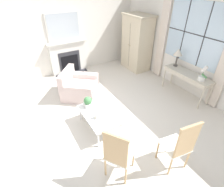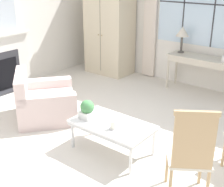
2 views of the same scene
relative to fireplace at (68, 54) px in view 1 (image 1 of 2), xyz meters
The scene contains 14 objects.
ground_plane 3.00m from the fireplace, ahead, with size 14.00×14.00×0.00m, color silver.
wall_back_windowed 4.05m from the fireplace, 43.15° to the left, with size 7.20×0.14×2.80m.
wall_left 0.79m from the fireplace, 111.63° to the left, with size 0.06×7.20×2.80m, color silver.
fireplace is the anchor object (origin of this frame).
armoire 2.53m from the fireplace, 68.03° to the left, with size 1.12×0.71×1.96m.
console_table 4.04m from the fireplace, 36.71° to the left, with size 1.43×0.45×0.73m.
table_lamp 3.70m from the fireplace, 42.56° to the left, with size 0.26×0.26×0.54m.
potted_orchid 4.39m from the fireplace, 32.64° to the left, with size 0.22×0.17×0.42m.
armchair_upholstered 1.73m from the fireplace, ahead, with size 1.33×1.32×0.80m.
side_chair_wooden 4.84m from the fireplace, ahead, with size 0.50×0.50×1.15m.
accent_chair_wooden 4.48m from the fireplace, ahead, with size 0.61×0.61×1.11m.
coffee_table 3.23m from the fireplace, ahead, with size 1.08×0.63×0.43m.
potted_plant_small 2.87m from the fireplace, 10.00° to the right, with size 0.19×0.19×0.26m.
pillar_candle 3.35m from the fireplace, ahead, with size 0.12×0.12×0.13m.
Camera 1 is at (3.03, -1.39, 2.98)m, focal length 28.00 mm.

